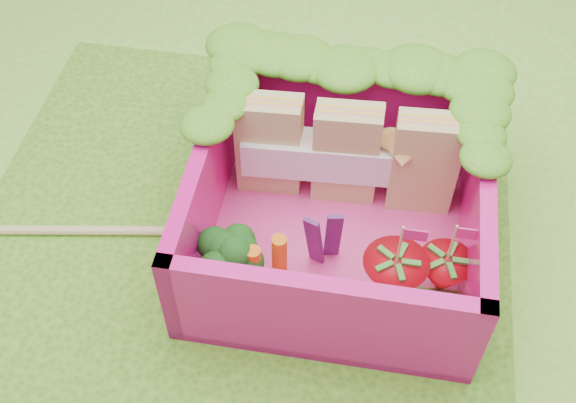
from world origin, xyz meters
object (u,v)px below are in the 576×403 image
at_px(strawberry_right, 443,275).
at_px(strawberry_left, 393,280).
at_px(chopsticks, 6,230).
at_px(broccoli, 226,256).
at_px(bento_box, 338,205).
at_px(sandwich_stack, 347,154).

bearing_deg(strawberry_right, strawberry_left, -160.43).
relative_size(strawberry_left, chopsticks, 0.21).
bearing_deg(chopsticks, broccoli, -5.81).
bearing_deg(strawberry_left, chopsticks, 176.95).
relative_size(bento_box, chopsticks, 0.53).
distance_m(broccoli, strawberry_right, 0.95).
height_order(bento_box, strawberry_left, strawberry_left).
relative_size(bento_box, strawberry_left, 2.48).
xyz_separation_m(strawberry_left, strawberry_right, (0.21, 0.08, -0.02)).
relative_size(broccoli, strawberry_left, 0.66).
height_order(strawberry_right, chopsticks, strawberry_right).
distance_m(sandwich_stack, strawberry_right, 0.73).
xyz_separation_m(bento_box, strawberry_left, (0.28, -0.32, -0.08)).
bearing_deg(bento_box, strawberry_left, -48.66).
relative_size(broccoli, chopsticks, 0.14).
bearing_deg(strawberry_left, sandwich_stack, 114.59).
distance_m(bento_box, strawberry_left, 0.43).
bearing_deg(chopsticks, bento_box, 7.84).
height_order(bento_box, broccoli, bento_box).
relative_size(sandwich_stack, strawberry_right, 2.21).
bearing_deg(strawberry_right, chopsticks, 179.36).
bearing_deg(sandwich_stack, strawberry_left, -65.41).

